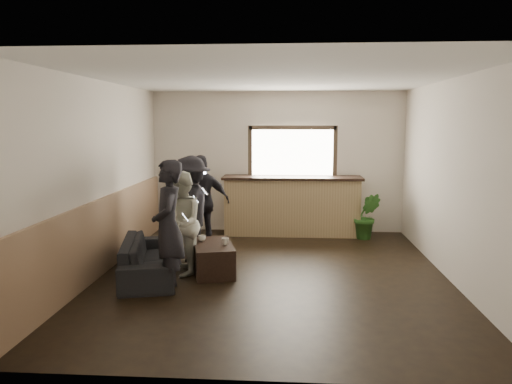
# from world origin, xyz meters

# --- Properties ---
(ground) EXTENTS (5.00, 6.00, 0.01)m
(ground) POSITION_xyz_m (0.00, 0.00, 0.00)
(ground) COLOR black
(room_shell) EXTENTS (5.01, 6.01, 2.80)m
(room_shell) POSITION_xyz_m (-0.74, 0.00, 1.47)
(room_shell) COLOR silver
(room_shell) RESTS_ON ground
(bar_counter) EXTENTS (2.70, 0.68, 2.13)m
(bar_counter) POSITION_xyz_m (0.30, 2.70, 0.64)
(bar_counter) COLOR #9E8055
(bar_counter) RESTS_ON ground
(sofa) EXTENTS (1.11, 1.95, 0.54)m
(sofa) POSITION_xyz_m (-1.75, -0.17, 0.27)
(sofa) COLOR black
(sofa) RESTS_ON ground
(coffee_table) EXTENTS (0.77, 1.08, 0.43)m
(coffee_table) POSITION_xyz_m (-0.85, 0.06, 0.22)
(coffee_table) COLOR black
(coffee_table) RESTS_ON ground
(cup_a) EXTENTS (0.15, 0.15, 0.09)m
(cup_a) POSITION_xyz_m (-1.04, 0.20, 0.48)
(cup_a) COLOR silver
(cup_a) RESTS_ON coffee_table
(cup_b) EXTENTS (0.15, 0.15, 0.10)m
(cup_b) POSITION_xyz_m (-0.67, 0.01, 0.48)
(cup_b) COLOR silver
(cup_b) RESTS_ON coffee_table
(potted_plant) EXTENTS (0.51, 0.42, 0.88)m
(potted_plant) POSITION_xyz_m (1.71, 2.37, 0.44)
(potted_plant) COLOR #2D6623
(potted_plant) RESTS_ON ground
(person_a) EXTENTS (0.54, 0.71, 1.72)m
(person_a) POSITION_xyz_m (-1.30, -0.79, 0.86)
(person_a) COLOR black
(person_a) RESTS_ON ground
(person_b) EXTENTS (0.75, 0.86, 1.50)m
(person_b) POSITION_xyz_m (-1.30, -0.05, 0.75)
(person_b) COLOR beige
(person_b) RESTS_ON ground
(person_c) EXTENTS (0.66, 1.10, 1.67)m
(person_c) POSITION_xyz_m (-1.30, 0.72, 0.84)
(person_c) COLOR black
(person_c) RESTS_ON ground
(person_d) EXTENTS (1.04, 0.69, 1.64)m
(person_d) POSITION_xyz_m (-1.26, 1.46, 0.82)
(person_d) COLOR black
(person_d) RESTS_ON ground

